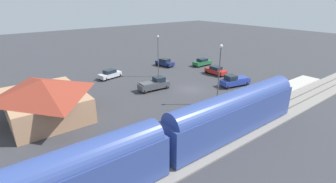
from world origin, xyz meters
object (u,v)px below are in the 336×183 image
object	(u,v)px
passenger_train	(163,141)
station_building	(45,98)
light_pole_near_platform	(219,69)
sedan_silver	(110,74)
light_pole_lot_center	(158,51)
sedan_red	(216,70)
pedestrian_on_platform	(257,94)
sedan_green	(202,62)
pickup_charcoal	(154,84)
pedestrian_waiting_far	(198,115)
sedan_navy	(165,62)
pickup_blue	(235,81)

from	to	relation	value
passenger_train	station_building	xyz separation A→B (m)	(18.00, 5.78, -0.20)
light_pole_near_platform	sedan_silver	bearing A→B (deg)	17.79
station_building	sedan_silver	distance (m)	17.38
light_pole_lot_center	light_pole_near_platform	bearing A→B (deg)	175.35
passenger_train	sedan_silver	distance (m)	29.48
sedan_red	pedestrian_on_platform	bearing A→B (deg)	155.98
light_pole_near_platform	station_building	bearing A→B (deg)	61.70
sedan_green	pickup_charcoal	bearing A→B (deg)	109.66
pedestrian_waiting_far	light_pole_lot_center	xyz separation A→B (m)	(19.41, -7.86, 3.81)
sedan_navy	sedan_red	bearing A→B (deg)	-160.57
station_building	pedestrian_waiting_far	xyz separation A→B (m)	(-13.91, -14.30, -1.38)
sedan_green	sedan_silver	xyz separation A→B (m)	(4.20, 21.18, 0.00)
pedestrian_waiting_far	sedan_green	world-z (taller)	pedestrian_waiting_far
sedan_silver	sedan_navy	size ratio (longest dim) A/B	1.01
light_pole_lot_center	sedan_silver	bearing A→B (deg)	59.99
station_building	pickup_charcoal	world-z (taller)	station_building
station_building	passenger_train	bearing A→B (deg)	-162.20
light_pole_near_platform	light_pole_lot_center	world-z (taller)	light_pole_near_platform
passenger_train	sedan_red	bearing A→B (deg)	-56.74
pickup_charcoal	sedan_green	size ratio (longest dim) A/B	1.22
sedan_red	sedan_silver	distance (m)	21.31
station_building	pedestrian_on_platform	size ratio (longest dim) A/B	7.34
passenger_train	pickup_blue	world-z (taller)	passenger_train
pedestrian_on_platform	light_pole_lot_center	bearing A→B (deg)	11.41
pedestrian_on_platform	light_pole_lot_center	distance (m)	20.52
pedestrian_on_platform	pedestrian_waiting_far	bearing A→B (deg)	88.28
pedestrian_waiting_far	light_pole_near_platform	xyz separation A→B (m)	(2.71, -6.50, 4.21)
sedan_silver	light_pole_near_platform	xyz separation A→B (m)	(-21.47, -6.89, 4.61)
light_pole_lot_center	pickup_charcoal	bearing A→B (deg)	139.26
pickup_charcoal	sedan_green	bearing A→B (deg)	-70.34
sedan_silver	pedestrian_waiting_far	bearing A→B (deg)	-179.08
pedestrian_on_platform	pedestrian_waiting_far	distance (m)	11.85
pedestrian_waiting_far	sedan_green	bearing A→B (deg)	-46.14
passenger_train	pickup_charcoal	bearing A→B (deg)	-32.71
pedestrian_waiting_far	light_pole_lot_center	bearing A→B (deg)	-22.04
sedan_green	light_pole_lot_center	size ratio (longest dim) A/B	0.56
pedestrian_waiting_far	pickup_charcoal	xyz separation A→B (m)	(13.55, -2.81, -0.25)
passenger_train	sedan_navy	xyz separation A→B (m)	(29.15, -22.25, -1.98)
pickup_charcoal	pickup_blue	bearing A→B (deg)	-120.36
passenger_train	light_pole_near_platform	world-z (taller)	light_pole_near_platform
pedestrian_waiting_far	light_pole_lot_center	world-z (taller)	light_pole_lot_center
sedan_green	pickup_blue	world-z (taller)	pickup_blue
passenger_train	sedan_navy	world-z (taller)	passenger_train
pedestrian_on_platform	light_pole_near_platform	xyz separation A→B (m)	(3.06, 5.35, 4.21)
pedestrian_on_platform	pickup_charcoal	bearing A→B (deg)	33.01
station_building	sedan_silver	world-z (taller)	station_building
pedestrian_on_platform	sedan_silver	bearing A→B (deg)	26.51
pickup_blue	light_pole_near_platform	bearing A→B (deg)	112.68
station_building	light_pole_lot_center	bearing A→B (deg)	-76.05
station_building	pedestrian_waiting_far	bearing A→B (deg)	-134.21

